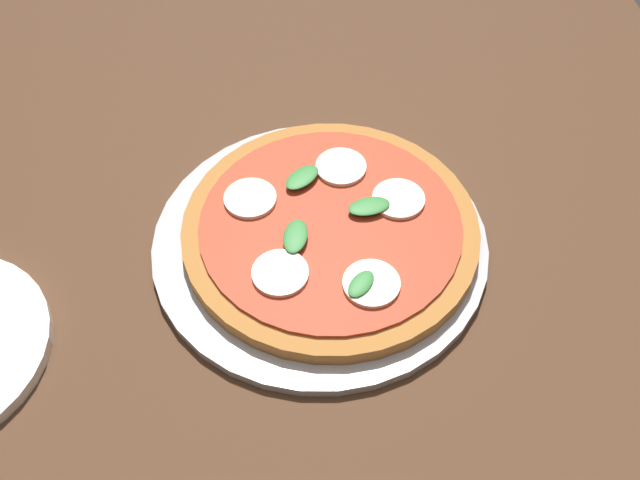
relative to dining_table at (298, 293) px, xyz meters
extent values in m
cube|color=#4C301E|center=(0.00, 0.00, 0.06)|extent=(1.53, 1.11, 0.04)
cube|color=#4C301E|center=(0.69, -0.47, -0.30)|extent=(0.07, 0.07, 0.67)
cube|color=#4C301E|center=(0.69, 0.47, -0.30)|extent=(0.07, 0.07, 0.67)
cylinder|color=#B2B2B7|center=(0.01, -0.03, 0.08)|extent=(0.37, 0.37, 0.01)
cylinder|color=#B27033|center=(0.01, -0.04, 0.10)|extent=(0.33, 0.33, 0.02)
cylinder|color=#B7381E|center=(0.01, -0.04, 0.11)|extent=(0.29, 0.29, 0.00)
cylinder|color=white|center=(0.09, -0.06, 0.11)|extent=(0.06, 0.06, 0.00)
cylinder|color=white|center=(0.05, 0.05, 0.11)|extent=(0.06, 0.06, 0.00)
cylinder|color=white|center=(-0.05, 0.02, 0.11)|extent=(0.06, 0.06, 0.00)
cylinder|color=white|center=(-0.07, -0.07, 0.11)|extent=(0.06, 0.06, 0.00)
cylinder|color=white|center=(0.04, -0.12, 0.11)|extent=(0.06, 0.06, 0.00)
ellipsoid|color=#337F38|center=(-0.08, -0.06, 0.12)|extent=(0.04, 0.04, 0.00)
ellipsoid|color=#337F38|center=(0.08, -0.01, 0.12)|extent=(0.05, 0.05, 0.00)
ellipsoid|color=#337F38|center=(0.03, -0.08, 0.12)|extent=(0.03, 0.05, 0.00)
ellipsoid|color=#337F38|center=(-0.01, 0.00, 0.12)|extent=(0.05, 0.04, 0.00)
camera|label=1|loc=(-0.48, 0.02, 0.71)|focal=40.25mm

